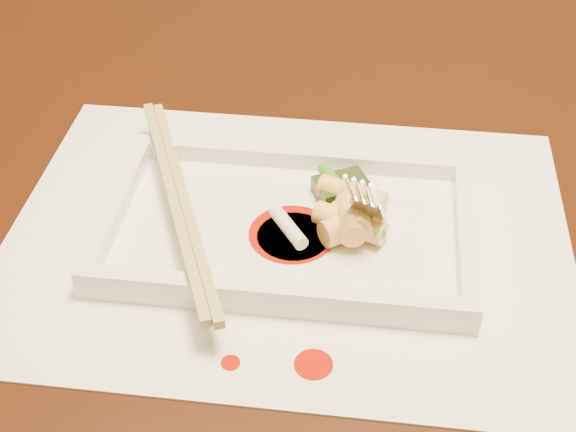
# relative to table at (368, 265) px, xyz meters

# --- Properties ---
(table) EXTENTS (1.40, 0.90, 0.75)m
(table) POSITION_rel_table_xyz_m (0.00, 0.00, 0.00)
(table) COLOR black
(table) RESTS_ON ground
(placemat) EXTENTS (0.40, 0.30, 0.00)m
(placemat) POSITION_rel_table_xyz_m (-0.06, -0.08, 0.10)
(placemat) COLOR white
(placemat) RESTS_ON table
(sauce_splatter_a) EXTENTS (0.02, 0.02, 0.00)m
(sauce_splatter_a) POSITION_rel_table_xyz_m (-0.03, -0.20, 0.10)
(sauce_splatter_a) COLOR #AB1505
(sauce_splatter_a) RESTS_ON placemat
(sauce_splatter_b) EXTENTS (0.01, 0.01, 0.00)m
(sauce_splatter_b) POSITION_rel_table_xyz_m (-0.08, -0.20, 0.10)
(sauce_splatter_b) COLOR #AB1505
(sauce_splatter_b) RESTS_ON placemat
(plate_base) EXTENTS (0.26, 0.16, 0.01)m
(plate_base) POSITION_rel_table_xyz_m (-0.06, -0.08, 0.11)
(plate_base) COLOR white
(plate_base) RESTS_ON placemat
(plate_rim_far) EXTENTS (0.26, 0.01, 0.01)m
(plate_rim_far) POSITION_rel_table_xyz_m (-0.06, -0.01, 0.12)
(plate_rim_far) COLOR white
(plate_rim_far) RESTS_ON plate_base
(plate_rim_near) EXTENTS (0.26, 0.01, 0.01)m
(plate_rim_near) POSITION_rel_table_xyz_m (-0.06, -0.16, 0.12)
(plate_rim_near) COLOR white
(plate_rim_near) RESTS_ON plate_base
(plate_rim_left) EXTENTS (0.01, 0.14, 0.01)m
(plate_rim_left) POSITION_rel_table_xyz_m (-0.18, -0.08, 0.12)
(plate_rim_left) COLOR white
(plate_rim_left) RESTS_ON plate_base
(plate_rim_right) EXTENTS (0.01, 0.14, 0.01)m
(plate_rim_right) POSITION_rel_table_xyz_m (0.06, -0.08, 0.12)
(plate_rim_right) COLOR white
(plate_rim_right) RESTS_ON plate_base
(veg_piece) EXTENTS (0.05, 0.04, 0.01)m
(veg_piece) POSITION_rel_table_xyz_m (-0.02, -0.04, 0.12)
(veg_piece) COLOR black
(veg_piece) RESTS_ON plate_base
(scallion_white) EXTENTS (0.03, 0.04, 0.01)m
(scallion_white) POSITION_rel_table_xyz_m (-0.06, -0.10, 0.12)
(scallion_white) COLOR #EAEACC
(scallion_white) RESTS_ON plate_base
(scallion_green) EXTENTS (0.05, 0.08, 0.01)m
(scallion_green) POSITION_rel_table_xyz_m (-0.02, -0.06, 0.12)
(scallion_green) COLOR #278E16
(scallion_green) RESTS_ON plate_base
(chopstick_a) EXTENTS (0.10, 0.23, 0.01)m
(chopstick_a) POSITION_rel_table_xyz_m (-0.14, -0.08, 0.13)
(chopstick_a) COLOR tan
(chopstick_a) RESTS_ON plate_rim_near
(chopstick_b) EXTENTS (0.10, 0.23, 0.01)m
(chopstick_b) POSITION_rel_table_xyz_m (-0.13, -0.08, 0.13)
(chopstick_b) COLOR tan
(chopstick_b) RESTS_ON plate_rim_near
(fork) EXTENTS (0.09, 0.10, 0.14)m
(fork) POSITION_rel_table_xyz_m (0.01, -0.07, 0.18)
(fork) COLOR silver
(fork) RESTS_ON plate_base
(sauce_blob_0) EXTENTS (0.06, 0.06, 0.00)m
(sauce_blob_0) POSITION_rel_table_xyz_m (-0.06, -0.09, 0.11)
(sauce_blob_0) COLOR #AB1505
(sauce_blob_0) RESTS_ON plate_base
(sauce_blob_1) EXTENTS (0.05, 0.05, 0.00)m
(sauce_blob_1) POSITION_rel_table_xyz_m (-0.05, -0.10, 0.11)
(sauce_blob_1) COLOR #AB1505
(sauce_blob_1) RESTS_ON plate_base
(rice_cake_0) EXTENTS (0.03, 0.04, 0.02)m
(rice_cake_0) POSITION_rel_table_xyz_m (-0.01, -0.08, 0.12)
(rice_cake_0) COLOR #FCDC75
(rice_cake_0) RESTS_ON plate_base
(rice_cake_1) EXTENTS (0.05, 0.03, 0.02)m
(rice_cake_1) POSITION_rel_table_xyz_m (-0.02, -0.06, 0.12)
(rice_cake_1) COLOR #FCDC75
(rice_cake_1) RESTS_ON plate_base
(rice_cake_2) EXTENTS (0.03, 0.04, 0.02)m
(rice_cake_2) POSITION_rel_table_xyz_m (-0.01, -0.08, 0.13)
(rice_cake_2) COLOR #FCDC75
(rice_cake_2) RESTS_ON plate_base
(rice_cake_3) EXTENTS (0.05, 0.03, 0.02)m
(rice_cake_3) POSITION_rel_table_xyz_m (-0.02, -0.09, 0.12)
(rice_cake_3) COLOR #FCDC75
(rice_cake_3) RESTS_ON plate_base
(rice_cake_4) EXTENTS (0.04, 0.03, 0.02)m
(rice_cake_4) POSITION_rel_table_xyz_m (-0.01, -0.09, 0.12)
(rice_cake_4) COLOR #FCDC75
(rice_cake_4) RESTS_ON plate_base
(rice_cake_5) EXTENTS (0.02, 0.04, 0.02)m
(rice_cake_5) POSITION_rel_table_xyz_m (-0.02, -0.09, 0.13)
(rice_cake_5) COLOR #FCDC75
(rice_cake_5) RESTS_ON plate_base
(rice_cake_6) EXTENTS (0.05, 0.04, 0.02)m
(rice_cake_6) POSITION_rel_table_xyz_m (-0.02, -0.09, 0.12)
(rice_cake_6) COLOR #FCDC75
(rice_cake_6) RESTS_ON plate_base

